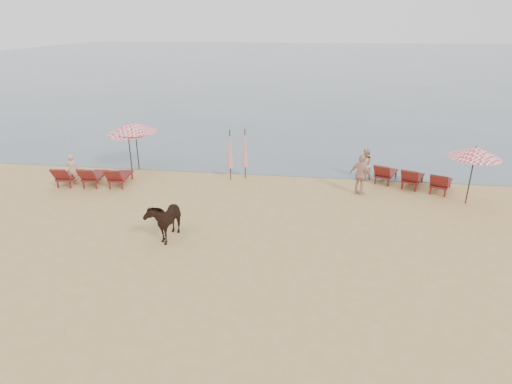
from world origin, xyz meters
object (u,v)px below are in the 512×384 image
umbrella_open_left_a (135,127)px  umbrella_open_left_b (127,129)px  lounger_cluster_right (412,177)px  beachgoer_right_a (365,164)px  umbrella_open_right (475,152)px  cow (165,218)px  beachgoer_left (72,169)px  beachgoer_right_b (361,175)px  umbrella_closed_right (245,148)px  lounger_cluster_left (93,176)px  umbrella_closed_left (230,149)px

umbrella_open_left_a → umbrella_open_left_b: (-0.29, -0.24, -0.05)m
lounger_cluster_right → beachgoer_right_a: beachgoer_right_a is taller
umbrella_open_right → beachgoer_right_a: bearing=144.6°
umbrella_open_left_b → cow: 8.14m
umbrella_open_left_b → beachgoer_left: bearing=-119.2°
umbrella_open_left_b → beachgoer_right_b: bearing=3.1°
cow → umbrella_closed_right: bearing=79.8°
umbrella_closed_right → beachgoer_left: size_ratio=1.69×
lounger_cluster_right → umbrella_closed_right: bearing=-158.4°
umbrella_open_right → cow: (-11.67, -4.67, -1.53)m
umbrella_open_left_a → umbrella_open_left_b: bearing=-137.2°
umbrella_closed_right → beachgoer_right_b: umbrella_closed_right is taller
beachgoer_right_a → beachgoer_right_b: beachgoer_right_b is taller
lounger_cluster_left → umbrella_open_right: 16.87m
umbrella_open_left_a → beachgoer_right_b: size_ratio=1.37×
umbrella_open_left_b → umbrella_open_right: (15.85, -2.15, 0.05)m
umbrella_open_left_b → beachgoer_right_b: 11.64m
lounger_cluster_right → beachgoer_right_b: size_ratio=2.03×
beachgoer_left → beachgoer_right_a: bearing=-175.2°
umbrella_open_left_b → umbrella_closed_right: bearing=9.3°
umbrella_closed_left → beachgoer_left: 7.50m
lounger_cluster_left → cow: cow is taller
umbrella_closed_right → umbrella_closed_left: bearing=-153.9°
cow → beachgoer_right_b: 8.87m
cow → lounger_cluster_left: bearing=143.7°
umbrella_closed_left → beachgoer_right_b: umbrella_closed_left is taller
beachgoer_right_b → beachgoer_right_a: bearing=-64.5°
umbrella_open_left_a → beachgoer_right_b: (11.14, -1.97, -1.35)m
lounger_cluster_right → beachgoer_right_b: bearing=-130.3°
lounger_cluster_right → umbrella_open_left_a: size_ratio=1.48×
umbrella_open_left_b → beachgoer_right_b: (11.43, -1.73, -1.30)m
umbrella_open_left_b → umbrella_closed_right: size_ratio=1.04×
lounger_cluster_left → umbrella_closed_left: bearing=10.8°
umbrella_open_left_a → umbrella_closed_left: 5.16m
umbrella_open_left_a → umbrella_closed_left: umbrella_open_left_a is taller
umbrella_closed_left → cow: umbrella_closed_left is taller
cow → beachgoer_right_b: size_ratio=0.95×
lounger_cluster_right → umbrella_closed_left: size_ratio=1.50×
beachgoer_right_a → beachgoer_right_b: 2.03m
cow → beachgoer_left: 7.65m
umbrella_open_left_b → beachgoer_right_a: size_ratio=1.64×
lounger_cluster_left → umbrella_open_left_a: umbrella_open_left_a is taller
umbrella_open_right → umbrella_closed_left: (-10.52, 1.57, -0.74)m
umbrella_closed_right → beachgoer_left: (-7.94, -1.98, -0.79)m
umbrella_open_left_a → umbrella_closed_left: size_ratio=1.02×
beachgoer_right_b → lounger_cluster_left: bearing=38.8°
lounger_cluster_right → beachgoer_right_b: beachgoer_right_b is taller
umbrella_open_right → umbrella_closed_left: bearing=166.9°
umbrella_open_right → umbrella_open_left_a: bearing=166.7°
lounger_cluster_right → cow: (-9.72, -6.31, 0.25)m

